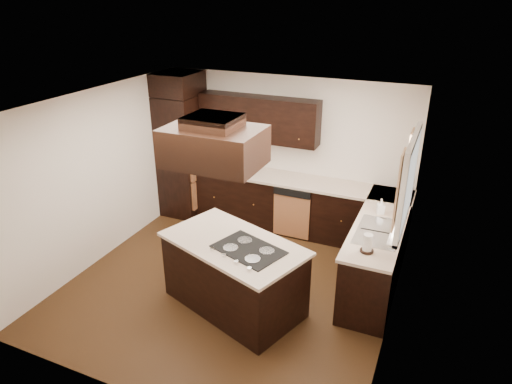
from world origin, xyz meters
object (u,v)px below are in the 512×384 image
oven_column (183,156)px  spice_rack (241,162)px  range_hood (214,146)px  island (234,276)px

oven_column → spice_rack: bearing=4.7°
range_hood → island: bearing=45.4°
island → spice_rack: size_ratio=4.63×
oven_column → range_hood: size_ratio=2.02×
oven_column → island: 2.99m
oven_column → island: size_ratio=1.26×
island → range_hood: (-0.14, -0.14, 1.72)m
oven_column → spice_rack: 1.08m
oven_column → range_hood: 3.13m
range_hood → spice_rack: (-0.80, 2.34, -1.09)m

